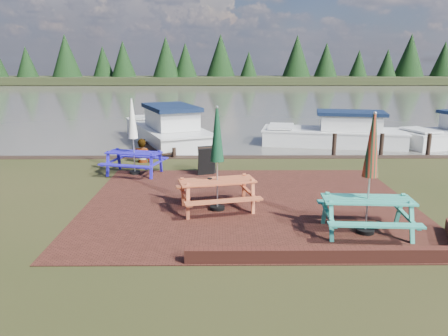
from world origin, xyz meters
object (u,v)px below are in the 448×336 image
at_px(picnic_table_teal, 368,193).
at_px(boat_jetty, 168,132).
at_px(picnic_table_blue, 134,149).
at_px(picnic_table_red, 217,175).
at_px(jetty, 167,137).
at_px(boat_near, 336,134).
at_px(chalkboard, 207,161).
at_px(person, 141,139).

distance_m(picnic_table_teal, boat_jetty, 13.40).
bearing_deg(picnic_table_blue, picnic_table_red, -36.80).
bearing_deg(boat_jetty, picnic_table_teal, -86.05).
distance_m(jetty, boat_near, 8.40).
relative_size(jetty, boat_near, 1.27).
distance_m(chalkboard, boat_jetty, 6.98).
bearing_deg(chalkboard, boat_near, 27.20).
distance_m(jetty, person, 5.23).
height_order(boat_jetty, person, person).
height_order(picnic_table_blue, person, picnic_table_blue).
bearing_deg(boat_near, jetty, 96.38).
relative_size(picnic_table_red, boat_near, 0.38).
distance_m(boat_jetty, person, 4.78).
height_order(picnic_table_red, boat_near, picnic_table_red).
bearing_deg(boat_jetty, chalkboard, -94.61).
xyz_separation_m(boat_near, person, (-8.73, -4.46, 0.57)).
bearing_deg(jetty, picnic_table_red, -76.31).
relative_size(picnic_table_blue, person, 1.41).
bearing_deg(boat_near, person, 128.20).
height_order(picnic_table_blue, chalkboard, picnic_table_blue).
distance_m(boat_near, person, 9.82).
relative_size(picnic_table_blue, boat_near, 0.37).
bearing_deg(picnic_table_blue, picnic_table_teal, -24.98).
bearing_deg(boat_near, picnic_table_red, 161.40).
relative_size(picnic_table_blue, jetty, 0.29).
xyz_separation_m(picnic_table_teal, picnic_table_blue, (-6.35, 5.43, -0.06)).
bearing_deg(picnic_table_blue, jetty, 103.10).
distance_m(picnic_table_teal, boat_near, 11.96).
xyz_separation_m(chalkboard, boat_near, (6.14, 6.36, -0.15)).
relative_size(picnic_table_blue, boat_jetty, 0.33).
xyz_separation_m(chalkboard, jetty, (-2.23, 7.06, -0.39)).
xyz_separation_m(jetty, person, (-0.36, -5.16, 0.81)).
relative_size(picnic_table_teal, person, 1.50).
distance_m(picnic_table_red, boat_near, 11.61).
xyz_separation_m(picnic_table_teal, picnic_table_red, (-3.43, 1.64, -0.01)).
bearing_deg(picnic_table_blue, person, 107.35).
distance_m(picnic_table_blue, jetty, 7.03).
bearing_deg(picnic_table_blue, boat_jetty, 102.24).
bearing_deg(picnic_table_teal, picnic_table_blue, 143.26).
xyz_separation_m(picnic_table_teal, boat_near, (2.32, 11.71, -0.62)).
relative_size(picnic_table_teal, picnic_table_red, 1.02).
relative_size(picnic_table_red, boat_jetty, 0.34).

